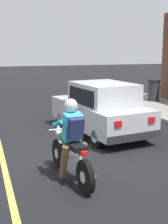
{
  "coord_description": "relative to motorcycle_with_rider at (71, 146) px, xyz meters",
  "views": [
    {
      "loc": [
        -2.19,
        -6.86,
        2.54
      ],
      "look_at": [
        0.3,
        0.56,
        0.95
      ],
      "focal_mm": 50.0,
      "sensor_mm": 36.0,
      "label": 1
    }
  ],
  "objects": [
    {
      "name": "motorcycle_with_rider",
      "position": [
        0.0,
        0.0,
        0.0
      ],
      "size": [
        0.61,
        2.02,
        1.62
      ],
      "color": "black",
      "rests_on": "ground"
    },
    {
      "name": "ground_plane",
      "position": [
        0.58,
        1.27,
        -0.68
      ],
      "size": [
        80.0,
        80.0,
        0.0
      ],
      "primitive_type": "plane",
      "color": "black"
    },
    {
      "name": "trash_bin",
      "position": [
        6.09,
        7.09,
        -0.04
      ],
      "size": [
        0.56,
        0.56,
        0.98
      ],
      "color": "#2D2D33",
      "rests_on": "sidewalk_curb"
    },
    {
      "name": "car_hatchback",
      "position": [
        1.78,
        2.97,
        0.09
      ],
      "size": [
        2.14,
        3.97,
        1.57
      ],
      "color": "black",
      "rests_on": "ground"
    }
  ]
}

